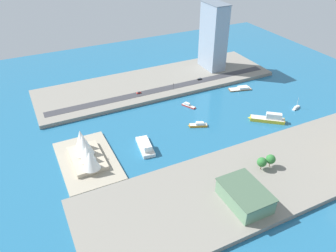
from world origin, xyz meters
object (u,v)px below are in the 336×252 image
Objects in this scene: pickup_red at (139,93)px; sailboat_small_white at (296,108)px; suv_black at (200,79)px; traffic_light_waterfront at (173,86)px; opera_landmark at (86,151)px; ferry_yellow_fast at (269,119)px; tower_tall_glass at (213,37)px; terminal_long_green at (245,196)px; water_taxi_orange at (198,125)px; barge_flat_brown at (241,88)px; ferry_white_commuter at (145,146)px; tugboat_red at (188,105)px.

sailboat_small_white is at bearing -125.09° from pickup_red.
traffic_light_waterfront reaches higher than suv_black.
traffic_light_waterfront is at bearing -56.33° from opera_landmark.
tower_tall_glass is at bearing -7.01° from ferry_yellow_fast.
opera_landmark is (81.91, 73.22, 1.12)m from terminal_long_green.
ferry_yellow_fast is 6.09× the size of pickup_red.
sailboat_small_white reaches higher than pickup_red.
traffic_light_waterfront is at bearing 103.28° from suv_black.
pickup_red reaches higher than water_taxi_orange.
sailboat_small_white reaches higher than barge_flat_brown.
tower_tall_glass is 14.38× the size of suv_black.
tower_tall_glass is at bearing -37.26° from water_taxi_orange.
tower_tall_glass is at bearing -26.75° from terminal_long_green.
water_taxi_orange is at bearing 172.27° from traffic_light_waterfront.
ferry_white_commuter is 4.22× the size of traffic_light_waterfront.
barge_flat_brown is 5.37× the size of pickup_red.
ferry_yellow_fast is 0.85× the size of terminal_long_green.
tugboat_red is at bearing 138.05° from suv_black.
water_taxi_orange is at bearing 142.74° from tower_tall_glass.
tugboat_red is 0.52× the size of ferry_yellow_fast.
terminal_long_green is (-87.65, 20.34, 7.33)m from water_taxi_orange.
traffic_light_waterfront is 0.17× the size of opera_landmark.
tugboat_red is 109.05m from opera_landmark.
sailboat_small_white is at bearing -148.80° from suv_black.
terminal_long_green is 152.61m from traffic_light_waterfront.
ferry_white_commuter is 0.71× the size of opera_landmark.
sailboat_small_white reaches higher than ferry_white_commuter.
terminal_long_green reaches higher than ferry_yellow_fast.
water_taxi_orange is 0.41× the size of opera_landmark.
terminal_long_green is 109.87m from opera_landmark.
water_taxi_orange is (-38.95, 71.87, 0.29)m from barge_flat_brown.
tower_tall_glass is at bearing 1.26° from barge_flat_brown.
pickup_red is at bearing 1.57° from terminal_long_green.
suv_black is (79.69, -93.50, 1.64)m from ferry_white_commuter.
tower_tall_glass is (60.77, -62.35, 36.50)m from tugboat_red.
opera_landmark is (-44.69, 165.43, 8.73)m from barge_flat_brown.
pickup_red is at bearing -18.42° from ferry_white_commuter.
ferry_yellow_fast reaches higher than pickup_red.
sailboat_small_white is 187.22m from opera_landmark.
terminal_long_green is at bearing 123.15° from sailboat_small_white.
opera_landmark reaches higher than tugboat_red.
pickup_red reaches higher than barge_flat_brown.
barge_flat_brown is at bearing -14.40° from ferry_yellow_fast.
ferry_yellow_fast reaches higher than suv_black.
barge_flat_brown is 0.61× the size of opera_landmark.
tugboat_red is 63.90m from barge_flat_brown.
tower_tall_glass is at bearing 12.00° from sailboat_small_white.
water_taxi_orange is (13.43, 93.29, 0.38)m from sailboat_small_white.
sailboat_small_white is 144.17m from pickup_red.
tower_tall_glass reaches higher than opera_landmark.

